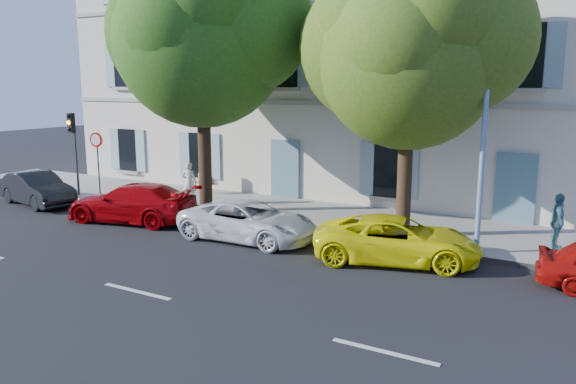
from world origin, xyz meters
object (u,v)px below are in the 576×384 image
Objects in this scene: car_dark_sedan at (37,189)px; street_lamp at (485,98)px; tree_right at (409,58)px; tree_left at (202,41)px; pedestrian_b at (206,182)px; pedestrian_c at (558,222)px; road_sign at (97,150)px; traffic_light at (73,136)px; car_white_coupe at (248,221)px; pedestrian_a at (189,183)px; car_yellow_supercar at (397,240)px; car_red_coupe at (132,203)px.

street_lamp is at bearing -74.38° from car_dark_sedan.
car_dark_sedan is at bearing -171.11° from tree_right.
tree_right is at bearing 2.23° from tree_left.
car_dark_sedan is at bearing -175.36° from street_lamp.
pedestrian_b reaches higher than pedestrian_c.
tree_right reaches higher than road_sign.
traffic_light is 18.21m from pedestrian_c.
pedestrian_c is (8.33, 2.97, 0.35)m from car_white_coupe.
traffic_light reaches higher than pedestrian_b.
tree_left is 7.38m from tree_right.
pedestrian_a is at bearing 71.92° from pedestrian_c.
pedestrian_b is at bearing 127.58° from tree_left.
pedestrian_a reaches higher than car_yellow_supercar.
car_white_coupe is 2.58× the size of pedestrian_b.
tree_left is 6.93m from road_sign.
traffic_light is 1.18m from road_sign.
car_dark_sedan is 15.17m from tree_right.
pedestrian_b is (0.61, 0.26, 0.03)m from pedestrian_a.
car_red_coupe is at bearing -126.70° from tree_left.
car_dark_sedan reaches higher than car_yellow_supercar.
street_lamp is (16.57, 1.34, 3.71)m from car_dark_sedan.
road_sign is at bearing 75.62° from car_white_coupe.
car_yellow_supercar is at bearing -78.82° from car_dark_sedan.
tree_right is 3.13× the size of road_sign.
pedestrian_b is at bearing 55.80° from car_yellow_supercar.
road_sign is (-5.56, 0.02, -4.14)m from tree_left.
pedestrian_b is (-8.67, 2.88, 0.38)m from car_yellow_supercar.
traffic_light reaches higher than car_white_coupe.
pedestrian_a is (5.16, 1.06, -1.66)m from traffic_light.
tree_right is 14.18m from traffic_light.
road_sign is 17.17m from pedestrian_c.
pedestrian_c is at bearing 91.82° from car_red_coupe.
car_dark_sedan is 5.31m from car_red_coupe.
car_yellow_supercar is 0.53× the size of tree_right.
tree_left is at bearing 60.75° from car_yellow_supercar.
tree_right reaches higher than street_lamp.
car_red_coupe is 2.89× the size of pedestrian_c.
pedestrian_c is at bearing 2.98° from road_sign.
pedestrian_c is (4.22, 0.62, -4.51)m from tree_right.
pedestrian_a is at bearing 30.31° from pedestrian_b.
street_lamp is at bearing 178.91° from pedestrian_b.
road_sign is 1.65× the size of pedestrian_c.
car_dark_sedan is at bearing 74.37° from car_yellow_supercar.
street_lamp reaches higher than pedestrian_c.
pedestrian_a is 12.93m from pedestrian_c.
tree_right is (7.34, 0.29, -0.73)m from tree_left.
car_yellow_supercar is 2.75× the size of pedestrian_c.
street_lamp is 11.09m from pedestrian_b.
car_white_coupe is at bearing 131.80° from pedestrian_a.
street_lamp is (2.35, -0.88, -1.11)m from tree_right.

